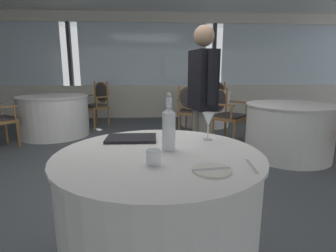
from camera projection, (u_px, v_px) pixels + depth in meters
The scene contains 18 objects.
ground_plane at pixel (137, 177), 3.05m from camera, with size 15.11×15.11×0.00m, color #4C5156.
window_wall_far at pixel (144, 77), 6.74m from camera, with size 11.62×0.14×2.65m.
foreground_table at pixel (159, 213), 1.56m from camera, with size 1.18×1.18×0.76m.
side_plate at pixel (211, 170), 1.21m from camera, with size 0.18×0.18×0.01m, color silver.
butter_knife at pixel (211, 169), 1.20m from camera, with size 0.19×0.02×0.00m, color silver.
dinner_fork at pixel (251, 166), 1.26m from camera, with size 0.18×0.02×0.00m, color silver.
water_bottle at pixel (169, 127), 1.51m from camera, with size 0.08×0.08×0.34m.
wine_glass at pixel (208, 120), 1.73m from camera, with size 0.08×0.08×0.19m.
water_tumbler at pixel (153, 157), 1.29m from camera, with size 0.07×0.07×0.07m, color white.
menu_book at pixel (131, 138), 1.75m from camera, with size 0.33×0.22×0.02m, color black.
background_table_0 at pixel (54, 116), 4.91m from camera, with size 1.28×1.28×0.76m.
dining_chair_0_0 at pixel (98, 101), 5.74m from camera, with size 0.66×0.65×0.99m.
background_table_1 at pixel (288, 131), 3.70m from camera, with size 1.20×1.20×0.76m.
dining_chair_1_1 at pixel (226, 111), 4.35m from camera, with size 0.66×0.66×0.93m.
background_table_2 at pixel (205, 108), 5.88m from camera, with size 1.12×1.12×0.76m.
dining_chair_2_0 at pixel (191, 106), 4.95m from camera, with size 0.65×0.62×0.96m.
dining_chair_2_1 at pixel (215, 97), 6.72m from camera, with size 0.65×0.62×0.95m.
diner_person_0 at pixel (202, 97), 2.74m from camera, with size 0.27×0.52×1.67m.
Camera 1 is at (0.17, -2.88, 1.22)m, focal length 27.71 mm.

